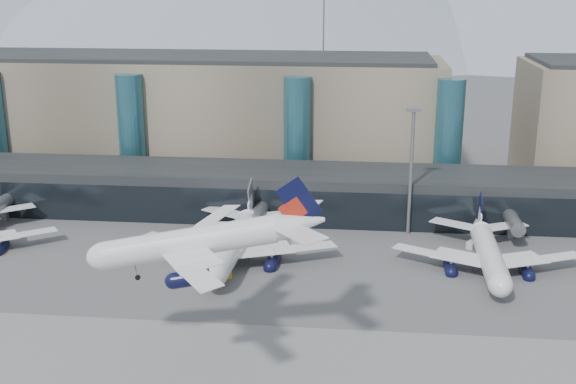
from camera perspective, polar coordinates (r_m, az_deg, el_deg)
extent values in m
plane|color=#515154|center=(106.13, -5.79, -11.53)|extent=(900.00, 900.00, 0.00)
cube|color=black|center=(157.35, -1.64, 0.04)|extent=(170.00, 18.00, 10.00)
cube|color=black|center=(149.23, -2.08, -1.30)|extent=(170.00, 0.40, 8.00)
cylinder|color=slate|center=(164.01, -21.59, -0.75)|extent=(2.80, 14.00, 2.80)
cube|color=slate|center=(164.87, -21.48, -1.75)|extent=(1.20, 1.20, 2.40)
cylinder|color=slate|center=(147.19, -2.19, -1.47)|extent=(2.80, 14.00, 2.80)
cube|color=slate|center=(148.16, -2.18, -2.58)|extent=(1.20, 1.20, 2.40)
cylinder|color=slate|center=(148.86, 17.24, -2.03)|extent=(2.80, 14.00, 2.80)
cube|color=slate|center=(149.81, 17.15, -3.12)|extent=(1.20, 1.20, 2.40)
cube|color=gray|center=(190.20, -7.91, 5.91)|extent=(130.00, 30.00, 30.00)
cube|color=black|center=(187.97, -8.10, 10.55)|extent=(123.50, 28.00, 1.00)
cylinder|color=#275D6F|center=(178.04, -12.25, 4.62)|extent=(6.40, 6.40, 28.00)
cylinder|color=#275D6F|center=(169.98, 0.72, 4.44)|extent=(6.40, 6.40, 28.00)
cylinder|color=#275D6F|center=(170.48, 12.55, 4.08)|extent=(6.40, 6.40, 28.00)
cylinder|color=slate|center=(182.11, 2.83, 12.87)|extent=(0.40, 0.40, 16.00)
cylinder|color=slate|center=(144.74, 9.67, 1.41)|extent=(0.70, 0.70, 25.00)
cube|color=slate|center=(141.96, 9.92, 6.40)|extent=(3.00, 1.20, 0.60)
cylinder|color=white|center=(92.23, -6.67, -3.12)|extent=(22.37, 6.01, 3.66)
ellipsoid|color=white|center=(94.11, -13.38, -3.07)|extent=(5.49, 4.19, 3.66)
cone|color=white|center=(91.66, 2.20, -3.02)|extent=(6.67, 4.32, 3.66)
cube|color=white|center=(84.94, -6.17, -5.31)|extent=(12.76, 16.29, 0.18)
cylinder|color=black|center=(87.52, -6.83, -5.97)|extent=(4.61, 2.48, 2.01)
cube|color=white|center=(87.45, 2.32, -3.88)|extent=(7.22, 8.57, 0.15)
cube|color=white|center=(99.68, -5.26, -1.92)|extent=(10.18, 16.67, 0.18)
cylinder|color=black|center=(98.64, -6.06, -3.29)|extent=(4.61, 2.48, 2.01)
cube|color=white|center=(95.77, 2.10, -2.03)|extent=(5.99, 8.79, 0.15)
cube|color=black|center=(90.73, 2.42, -1.28)|extent=(5.46, 0.80, 6.45)
cube|color=#A92314|center=(91.03, 1.82, -1.94)|extent=(3.67, 0.65, 3.52)
cylinder|color=slate|center=(94.23, -11.31, -4.45)|extent=(0.15, 0.15, 2.93)
cylinder|color=black|center=(94.70, -11.27, -5.17)|extent=(0.67, 0.30, 0.65)
cylinder|color=black|center=(91.40, -6.14, -5.75)|extent=(0.87, 0.41, 0.84)
cylinder|color=black|center=(95.46, -5.88, -4.75)|extent=(0.87, 0.41, 0.84)
cube|color=white|center=(149.42, -20.77, -2.49)|extent=(17.22, 14.58, 0.20)
cylinder|color=black|center=(149.42, -21.59, -3.40)|extent=(3.00, 5.08, 2.17)
cube|color=white|center=(162.60, -20.81, -0.59)|extent=(9.04, 8.17, 0.16)
cylinder|color=white|center=(132.39, -4.19, -3.29)|extent=(5.61, 26.84, 4.42)
ellipsoid|color=white|center=(120.29, -5.58, -5.42)|extent=(4.69, 6.38, 4.42)
cone|color=white|center=(148.20, -2.76, -0.97)|extent=(4.76, 7.81, 4.42)
cube|color=white|center=(132.74, 0.02, -3.52)|extent=(20.08, 13.26, 0.22)
cylinder|color=black|center=(132.47, -1.06, -4.61)|extent=(2.67, 5.44, 2.43)
cube|color=white|center=(147.22, -0.72, -0.98)|extent=(10.58, 7.70, 0.18)
cube|color=white|center=(136.68, -7.92, -3.08)|extent=(19.88, 14.56, 0.22)
cylinder|color=black|center=(135.48, -7.13, -4.25)|extent=(2.67, 5.44, 2.43)
cube|color=white|center=(149.23, -4.77, -0.80)|extent=(10.47, 8.32, 0.18)
cube|color=slate|center=(147.52, -2.75, 0.38)|extent=(0.56, 6.61, 7.78)
cube|color=white|center=(146.83, -2.83, -0.24)|extent=(0.51, 4.42, 4.25)
cylinder|color=slate|center=(124.97, -5.10, -5.96)|extent=(0.18, 0.18, 3.54)
cylinder|color=black|center=(125.57, -5.08, -6.62)|extent=(0.31, 0.80, 0.78)
cylinder|color=black|center=(134.48, -2.94, -4.95)|extent=(0.44, 1.03, 1.01)
cylinder|color=black|center=(135.57, -5.15, -4.82)|extent=(0.44, 1.03, 1.01)
cylinder|color=white|center=(132.64, 15.56, -4.06)|extent=(4.62, 24.21, 4.00)
ellipsoid|color=white|center=(121.54, 16.31, -6.05)|extent=(4.14, 5.70, 4.00)
cone|color=white|center=(147.07, 14.78, -1.86)|extent=(4.17, 6.99, 4.00)
cube|color=white|center=(136.00, 19.05, -4.15)|extent=(18.13, 12.24, 0.20)
cylinder|color=black|center=(135.03, 18.21, -5.15)|extent=(2.32, 4.88, 2.20)
cube|color=white|center=(147.73, 16.64, -1.85)|extent=(9.55, 7.08, 0.16)
cube|color=white|center=(133.47, 11.78, -3.96)|extent=(18.03, 12.92, 0.20)
cylinder|color=black|center=(133.10, 12.66, -5.01)|extent=(2.32, 4.88, 2.20)
cube|color=white|center=(146.44, 12.92, -1.73)|extent=(9.49, 7.41, 0.16)
cube|color=black|center=(146.44, 14.86, -0.64)|extent=(0.39, 5.97, 7.03)
cube|color=white|center=(145.81, 14.87, -1.21)|extent=(0.38, 4.00, 3.85)
cylinder|color=slate|center=(125.82, 15.98, -6.51)|extent=(0.16, 0.16, 3.20)
cylinder|color=black|center=(126.37, 15.93, -7.10)|extent=(0.27, 0.72, 0.71)
cylinder|color=black|center=(135.39, 16.38, -5.51)|extent=(0.38, 0.92, 0.91)
cylinder|color=black|center=(134.68, 14.36, -5.47)|extent=(0.38, 0.92, 0.91)
cube|color=silver|center=(143.07, 14.34, -4.03)|extent=(2.48, 2.79, 1.41)
cube|color=silver|center=(139.60, 0.62, -4.03)|extent=(2.06, 2.63, 1.34)
cube|color=gold|center=(125.63, -5.54, -6.29)|extent=(4.79, 3.87, 2.34)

